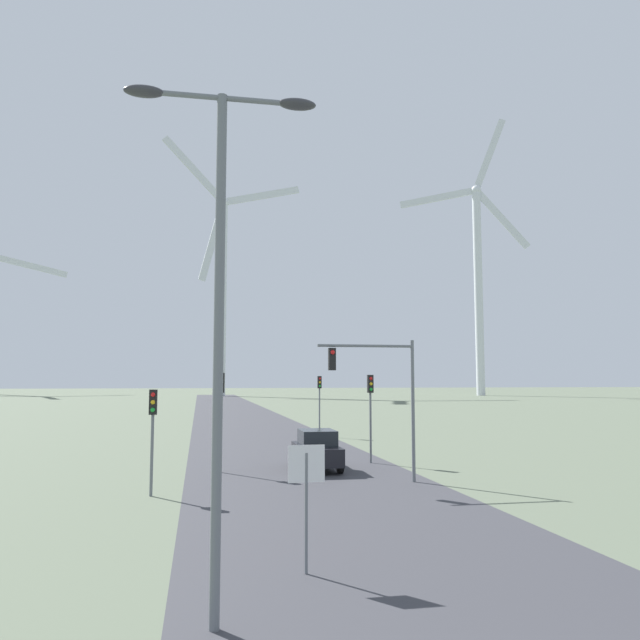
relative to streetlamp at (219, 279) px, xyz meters
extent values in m
cube|color=#38383D|center=(4.16, 41.89, -5.89)|extent=(10.00, 240.00, 0.01)
cylinder|color=slate|center=(0.00, 0.00, -1.28)|extent=(0.18, 0.18, 9.22)
cylinder|color=slate|center=(0.00, 0.00, 3.28)|extent=(2.72, 0.10, 0.10)
ellipsoid|color=#333338|center=(-1.36, 0.00, 3.28)|extent=(0.70, 0.32, 0.20)
ellipsoid|color=#333338|center=(1.36, 0.00, 3.28)|extent=(0.70, 0.32, 0.20)
cylinder|color=slate|center=(2.00, 2.66, -4.62)|extent=(0.07, 0.07, 2.55)
cube|color=white|center=(2.00, 2.65, -3.57)|extent=(0.81, 0.01, 0.81)
cube|color=red|center=(2.00, 2.66, -3.57)|extent=(0.76, 0.02, 0.76)
cylinder|color=slate|center=(-1.94, 12.50, -4.00)|extent=(0.11, 0.11, 3.77)
cube|color=black|center=(-1.94, 12.50, -2.57)|extent=(0.28, 0.24, 0.90)
sphere|color=red|center=(-1.94, 12.37, -2.30)|extent=(0.16, 0.16, 0.16)
sphere|color=gold|center=(-1.94, 12.37, -2.57)|extent=(0.16, 0.16, 0.16)
sphere|color=green|center=(-1.94, 12.37, -2.84)|extent=(0.16, 0.16, 0.16)
cylinder|color=slate|center=(8.14, 19.56, -3.71)|extent=(0.11, 0.11, 4.37)
cube|color=black|center=(8.14, 19.56, -1.97)|extent=(0.28, 0.24, 0.90)
sphere|color=red|center=(8.14, 19.43, -1.70)|extent=(0.16, 0.16, 0.16)
sphere|color=gold|center=(8.14, 19.43, -1.97)|extent=(0.16, 0.16, 0.16)
sphere|color=green|center=(8.14, 19.43, -2.24)|extent=(0.16, 0.16, 0.16)
cylinder|color=slate|center=(0.67, 17.78, -3.67)|extent=(0.11, 0.11, 4.44)
cube|color=black|center=(0.67, 17.78, -1.90)|extent=(0.28, 0.24, 0.90)
sphere|color=red|center=(0.67, 17.64, -1.63)|extent=(0.16, 0.16, 0.16)
sphere|color=gold|center=(0.67, 17.64, -1.90)|extent=(0.16, 0.16, 0.16)
sphere|color=green|center=(0.67, 17.64, -2.17)|extent=(0.16, 0.16, 0.16)
cylinder|color=slate|center=(8.38, 34.31, -3.70)|extent=(0.11, 0.11, 4.39)
cube|color=black|center=(8.38, 34.31, -1.96)|extent=(0.28, 0.24, 0.90)
sphere|color=red|center=(8.38, 34.18, -1.69)|extent=(0.16, 0.16, 0.16)
sphere|color=gold|center=(8.38, 34.18, -1.96)|extent=(0.16, 0.16, 0.16)
sphere|color=green|center=(8.38, 34.18, -2.23)|extent=(0.16, 0.16, 0.16)
cylinder|color=slate|center=(8.31, 13.66, -3.01)|extent=(0.14, 0.14, 5.75)
cylinder|color=slate|center=(6.31, 13.66, -0.39)|extent=(3.99, 0.12, 0.12)
cube|color=black|center=(4.92, 13.66, -0.94)|extent=(0.28, 0.24, 0.90)
sphere|color=red|center=(4.92, 13.52, -0.67)|extent=(0.18, 0.18, 0.18)
cube|color=black|center=(5.05, 17.75, -5.16)|extent=(1.86, 4.13, 0.80)
cube|color=#1E2328|center=(5.05, 17.60, -4.41)|extent=(1.59, 2.12, 0.70)
cylinder|color=black|center=(4.23, 19.02, -5.56)|extent=(0.22, 0.66, 0.66)
cylinder|color=black|center=(5.88, 19.02, -5.56)|extent=(0.22, 0.66, 0.66)
cylinder|color=black|center=(4.23, 16.48, -5.56)|extent=(0.22, 0.66, 0.66)
cylinder|color=black|center=(5.88, 16.48, -5.56)|extent=(0.22, 0.66, 0.66)
cube|color=silver|center=(-52.25, 188.84, 32.85)|extent=(22.04, 8.29, 5.95)
cylinder|color=silver|center=(4.99, 147.52, 18.88)|extent=(2.20, 2.20, 49.55)
sphere|color=silver|center=(4.99, 147.52, 43.66)|extent=(2.60, 2.60, 2.60)
cube|color=silver|center=(-2.70, 145.99, 51.31)|extent=(15.80, 3.61, 15.69)
cube|color=silver|center=(2.33, 146.99, 33.04)|extent=(6.81, 1.82, 20.42)
cube|color=silver|center=(15.34, 149.57, 46.62)|extent=(20.04, 4.45, 7.30)
cylinder|color=silver|center=(71.65, 141.03, 21.43)|extent=(2.20, 2.20, 54.65)
sphere|color=silver|center=(71.65, 141.03, 48.75)|extent=(2.60, 2.60, 2.60)
cube|color=silver|center=(75.22, 139.72, 58.60)|extent=(8.45, 3.49, 19.13)
cube|color=silver|center=(61.85, 144.61, 47.12)|extent=(18.81, 7.28, 4.84)
cube|color=silver|center=(77.87, 138.75, 40.54)|extent=(13.17, 5.22, 16.55)
camera|label=1|loc=(-0.31, -10.89, -1.75)|focal=35.00mm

